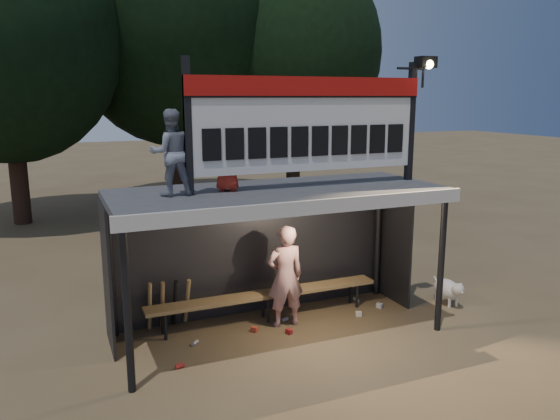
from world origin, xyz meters
The scene contains 13 objects.
ground centered at (0.00, 0.00, 0.00)m, with size 80.00×80.00×0.00m, color brown.
player centered at (0.22, 0.23, 0.84)m, with size 0.61×0.40×1.68m, color silver.
child_a centered at (-1.59, 0.05, 2.92)m, with size 0.58×0.45×1.20m, color slate.
child_b centered at (-0.75, 0.12, 2.77)m, with size 0.44×0.29×0.90m, color maroon.
dugout_shelter centered at (0.00, 0.24, 1.85)m, with size 5.10×2.08×2.32m.
scoreboard_assembly centered at (0.56, -0.01, 3.32)m, with size 4.10×0.27×1.99m.
bench centered at (0.00, 0.55, 0.43)m, with size 4.00×0.35×0.48m.
tree_left centered at (-4.00, 10.00, 5.51)m, with size 6.46×6.46×9.27m.
tree_mid centered at (1.00, 11.50, 6.17)m, with size 7.22×7.22×10.36m.
tree_right centered at (5.00, 10.50, 5.19)m, with size 6.08×6.08×8.72m.
dog centered at (3.29, -0.08, 0.28)m, with size 0.36×0.81×0.49m.
bats centered at (-1.56, 0.82, 0.43)m, with size 0.68×0.35×0.84m.
litter centered at (0.32, 0.12, 0.04)m, with size 3.88×1.32×0.08m.
Camera 1 is at (-3.14, -7.46, 3.68)m, focal length 35.00 mm.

